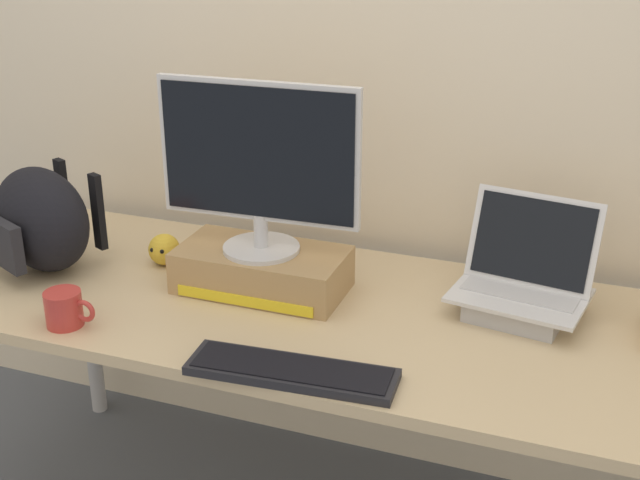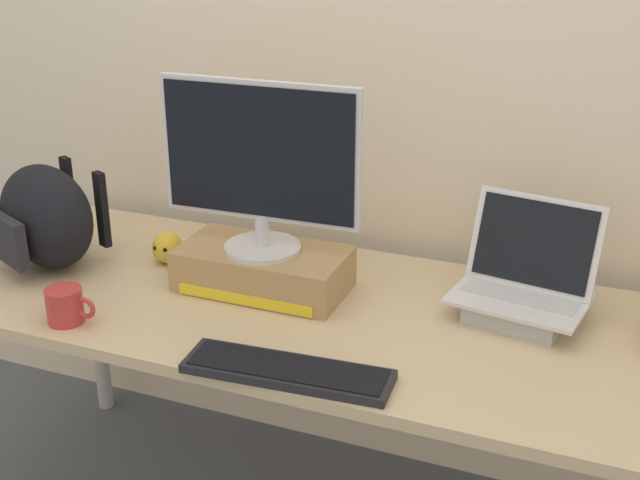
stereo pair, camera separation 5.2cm
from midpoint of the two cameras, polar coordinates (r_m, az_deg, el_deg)
name	(u,v)px [view 2 (the right image)]	position (r m, az deg, el deg)	size (l,w,h in m)	color
back_wall	(386,39)	(2.36, 5.09, 13.22)	(7.00, 0.10, 2.60)	beige
desk	(320,329)	(2.14, 0.70, -5.99)	(1.99, 0.76, 0.72)	tan
toner_box_yellow	(263,269)	(2.19, -3.14, -1.96)	(0.43, 0.23, 0.11)	#A88456
desktop_monitor	(260,164)	(2.08, -3.32, 5.08)	(0.51, 0.19, 0.43)	silver
open_laptop	(522,295)	(2.11, 14.02, -3.58)	(0.34, 0.28, 0.28)	#ADADB2
external_keyboard	(288,371)	(1.83, -1.36, -8.74)	(0.46, 0.16, 0.02)	black
messenger_backpack	(45,217)	(2.39, -17.27, 1.47)	(0.39, 0.33, 0.28)	black
coffee_mug	(66,305)	(2.11, -15.94, -4.23)	(0.13, 0.09, 0.09)	#B2332D
plush_toy	(168,248)	(2.37, -9.53, -0.51)	(0.09, 0.09, 0.09)	gold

